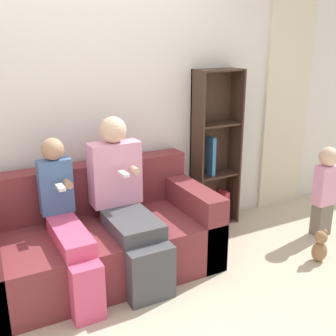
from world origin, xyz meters
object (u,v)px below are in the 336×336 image
Objects in this scene: child_seated at (68,223)px; toddler_standing at (325,188)px; couch at (96,240)px; bookshelf at (213,160)px; adult_seated at (126,199)px; teddy_bear at (320,247)px.

child_seated reaches higher than toddler_standing.
bookshelf is at bearing 15.15° from couch.
adult_seated is 1.66m from teddy_bear.
adult_seated is (0.22, -0.10, 0.34)m from couch.
teddy_bear is at bearing -22.75° from couch.
adult_seated is at bearing 5.00° from child_seated.
child_seated is 1.29× the size of toddler_standing.
teddy_bear is at bearing -22.33° from adult_seated.
child_seated is (-0.24, -0.14, 0.26)m from couch.
bookshelf is at bearing 22.75° from adult_seated.
bookshelf reaches higher than toddler_standing.
toddler_standing is at bearing -9.70° from couch.
toddler_standing is 0.56× the size of bookshelf.
bookshelf is 5.39× the size of teddy_bear.
couch is 1.83m from teddy_bear.
adult_seated is 1.43× the size of toddler_standing.
adult_seated is at bearing -157.25° from bookshelf.
couch is 6.56× the size of teddy_bear.
toddler_standing is at bearing -7.69° from adult_seated.
child_seated is (-0.46, -0.04, -0.08)m from adult_seated.
toddler_standing reaches higher than teddy_bear.
teddy_bear is (1.68, -0.71, -0.15)m from couch.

